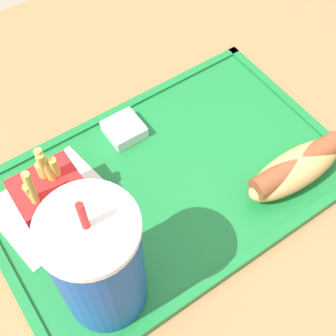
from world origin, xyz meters
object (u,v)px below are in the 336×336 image
Objects in this scene: hot_dog_far at (296,168)px; fries_carton at (51,197)px; sauce_cup_mayo at (126,128)px; soda_cup at (99,264)px.

fries_carton reaches higher than hot_dog_far.
hot_dog_far reaches higher than sauce_cup_mayo.
soda_cup reaches higher than fries_carton.
soda_cup reaches higher than hot_dog_far.
soda_cup is at bearing 89.81° from fries_carton.
sauce_cup_mayo is (-0.14, -0.18, -0.07)m from soda_cup.
soda_cup is at bearing 52.81° from sauce_cup_mayo.
hot_dog_far is at bearing 178.63° from soda_cup.
sauce_cup_mayo is at bearing -157.95° from fries_carton.
fries_carton is (-0.00, -0.12, -0.05)m from soda_cup.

